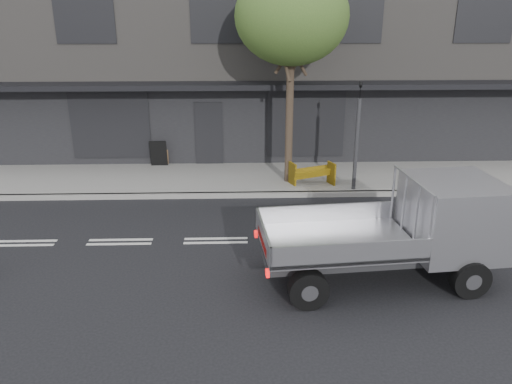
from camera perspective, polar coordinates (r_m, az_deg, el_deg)
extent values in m
plane|color=black|center=(12.66, -4.61, -5.58)|extent=(80.00, 80.00, 0.00)
cube|color=gray|center=(16.99, -3.90, 1.52)|extent=(32.00, 3.20, 0.15)
cube|color=gray|center=(15.48, -4.10, -0.36)|extent=(32.00, 0.20, 0.15)
cube|color=slate|center=(22.76, -3.57, 16.34)|extent=(26.00, 10.00, 8.00)
cylinder|color=#382B21|center=(16.05, 3.81, 7.56)|extent=(0.24, 0.24, 4.00)
ellipsoid|color=#385A22|center=(15.68, 4.10, 19.41)|extent=(3.40, 3.40, 2.89)
cylinder|color=#2D2D30|center=(15.68, 11.38, 5.02)|extent=(0.12, 0.12, 3.00)
imported|color=black|center=(15.33, 11.84, 11.34)|extent=(0.08, 0.10, 0.50)
cylinder|color=black|center=(9.85, 5.99, -11.04)|extent=(0.81, 0.36, 0.79)
cylinder|color=black|center=(11.36, 4.02, -6.50)|extent=(0.81, 0.36, 0.79)
cylinder|color=black|center=(11.03, 23.28, -9.11)|extent=(0.81, 0.36, 0.79)
cylinder|color=black|center=(12.39, 19.33, -5.30)|extent=(0.81, 0.36, 0.79)
cube|color=#2D2D30|center=(10.96, 13.55, -7.08)|extent=(4.85, 1.48, 0.15)
cube|color=#B9B8BD|center=(11.27, 21.58, -2.55)|extent=(1.93, 2.02, 1.56)
cube|color=black|center=(11.12, 21.87, -0.43)|extent=(1.71, 1.90, 0.57)
cube|color=#B5B4B9|center=(10.52, 9.19, -5.60)|extent=(3.29, 2.30, 0.10)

